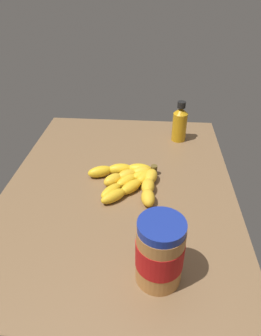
% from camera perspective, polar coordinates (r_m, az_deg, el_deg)
% --- Properties ---
extents(ground_plane, '(0.92, 0.68, 0.04)m').
position_cam_1_polar(ground_plane, '(0.92, -2.07, -4.18)').
color(ground_plane, brown).
extents(banana_bunch, '(0.20, 0.23, 0.04)m').
position_cam_1_polar(banana_bunch, '(0.90, 0.06, -2.25)').
color(banana_bunch, yellow).
rests_on(banana_bunch, ground_plane).
extents(peanut_butter_jar, '(0.10, 0.10, 0.16)m').
position_cam_1_polar(peanut_butter_jar, '(0.62, 5.59, -15.67)').
color(peanut_butter_jar, '#B27238').
rests_on(peanut_butter_jar, ground_plane).
extents(honey_bottle, '(0.05, 0.05, 0.15)m').
position_cam_1_polar(honey_bottle, '(1.13, 9.36, 8.43)').
color(honey_bottle, '#C98C15').
rests_on(honey_bottle, ground_plane).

